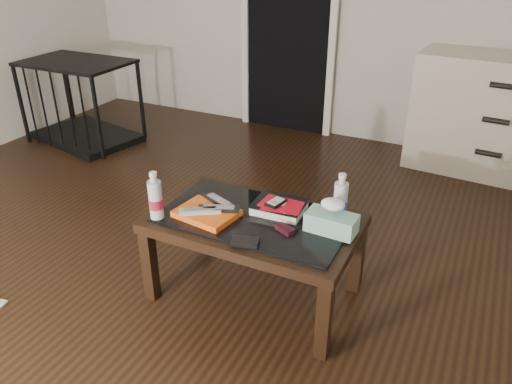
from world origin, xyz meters
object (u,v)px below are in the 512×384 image
Objects in this scene: coffee_table at (255,228)px; dresser at (496,117)px; textbook at (279,207)px; pet_crate at (84,115)px; tissue_box at (331,223)px; water_bottle_right at (341,197)px; water_bottle_left at (155,195)px.

dresser is (0.97, 2.15, 0.05)m from coffee_table.
dresser is at bearing 63.86° from textbook.
pet_crate is at bearing 151.14° from textbook.
dresser is 2.19m from tissue_box.
tissue_box is at bearing -101.31° from dresser.
pet_crate is 3.00m from tissue_box.
water_bottle_right is (0.37, 0.16, 0.18)m from coffee_table.
coffee_table is 0.99× the size of pet_crate.
water_bottle_right is at bearing 24.85° from water_bottle_left.
textbook is 1.05× the size of water_bottle_right.
water_bottle_right is (0.29, 0.06, 0.10)m from textbook.
water_bottle_left is 1.00× the size of water_bottle_right.
water_bottle_right is at bearing -102.25° from dresser.
water_bottle_right is at bearing 93.13° from tissue_box.
textbook is at bearing 169.90° from tissue_box.
dresser is at bearing 26.62° from pet_crate.
water_bottle_right reaches higher than coffee_table.
pet_crate is 2.46m from water_bottle_left.
coffee_table is 0.81× the size of dresser.
pet_crate reaches higher than tissue_box.
pet_crate is (-3.31, -0.86, -0.22)m from dresser.
pet_crate is 2.71m from textbook.
water_bottle_left is (1.91, -1.50, 0.35)m from pet_crate.
pet_crate reaches higher than coffee_table.
water_bottle_right is at bearing 8.37° from textbook.
water_bottle_left is at bearing -116.06° from dresser.
textbook is at bearing -168.93° from water_bottle_right.
water_bottle_left reaches higher than textbook.
tissue_box is at bearing -89.65° from water_bottle_right.
tissue_box is at bearing 17.16° from water_bottle_left.
pet_crate is at bearing 141.92° from water_bottle_left.
textbook is (-0.89, -2.04, 0.03)m from dresser.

